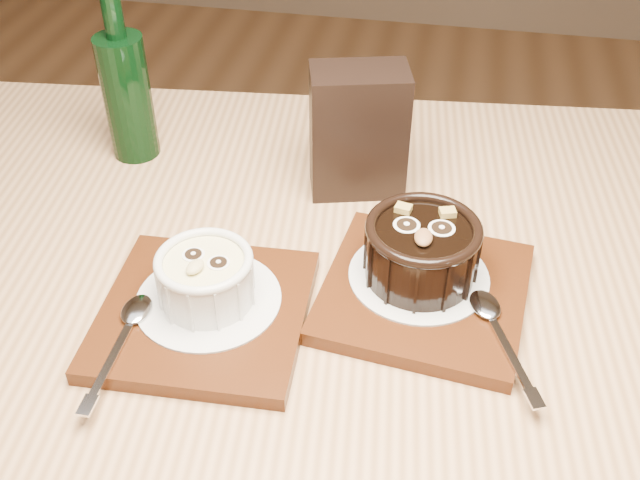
% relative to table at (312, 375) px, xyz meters
% --- Properties ---
extents(table, '(1.27, 0.91, 0.75)m').
position_rel_table_xyz_m(table, '(0.00, 0.00, 0.00)').
color(table, '#966941').
rests_on(table, ground).
extents(tray_left, '(0.19, 0.19, 0.01)m').
position_rel_table_xyz_m(tray_left, '(-0.09, -0.03, 0.10)').
color(tray_left, '#431E0B').
rests_on(tray_left, table).
extents(doily_left, '(0.13, 0.13, 0.00)m').
position_rel_table_xyz_m(doily_left, '(-0.09, -0.02, 0.11)').
color(doily_left, silver).
rests_on(doily_left, tray_left).
extents(ramekin_white, '(0.09, 0.09, 0.05)m').
position_rel_table_xyz_m(ramekin_white, '(-0.09, -0.02, 0.13)').
color(ramekin_white, silver).
rests_on(ramekin_white, doily_left).
extents(spoon_left, '(0.03, 0.13, 0.01)m').
position_rel_table_xyz_m(spoon_left, '(-0.15, -0.08, 0.11)').
color(spoon_left, silver).
rests_on(spoon_left, tray_left).
extents(tray_right, '(0.20, 0.20, 0.01)m').
position_rel_table_xyz_m(tray_right, '(0.10, 0.03, 0.10)').
color(tray_right, '#431E0B').
rests_on(tray_right, table).
extents(doily_right, '(0.13, 0.13, 0.00)m').
position_rel_table_xyz_m(doily_right, '(0.09, 0.05, 0.11)').
color(doily_right, silver).
rests_on(doily_right, tray_right).
extents(ramekin_dark, '(0.10, 0.10, 0.06)m').
position_rel_table_xyz_m(ramekin_dark, '(0.09, 0.05, 0.14)').
color(ramekin_dark, black).
rests_on(ramekin_dark, doily_right).
extents(spoon_right, '(0.07, 0.13, 0.01)m').
position_rel_table_xyz_m(spoon_right, '(0.17, -0.02, 0.11)').
color(spoon_right, silver).
rests_on(spoon_right, tray_right).
extents(condiment_stand, '(0.11, 0.08, 0.14)m').
position_rel_table_xyz_m(condiment_stand, '(0.01, 0.20, 0.16)').
color(condiment_stand, black).
rests_on(condiment_stand, table).
extents(green_bottle, '(0.05, 0.05, 0.20)m').
position_rel_table_xyz_m(green_bottle, '(-0.25, 0.22, 0.17)').
color(green_bottle, black).
rests_on(green_bottle, table).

